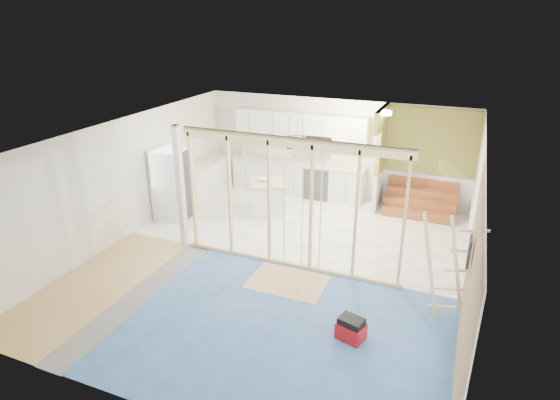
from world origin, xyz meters
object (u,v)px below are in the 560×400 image
at_px(island, 268,198).
at_px(toolbox, 351,330).
at_px(ladder, 447,270).
at_px(fridge, 173,185).

distance_m(island, toolbox, 4.97).
distance_m(island, ladder, 5.18).
bearing_deg(fridge, ladder, -17.31).
height_order(toolbox, ladder, ladder).
xyz_separation_m(fridge, toolbox, (5.06, -2.82, -0.67)).
relative_size(fridge, island, 1.50).
bearing_deg(island, fridge, -176.46).
bearing_deg(toolbox, island, 143.78).
bearing_deg(fridge, island, 27.09).
height_order(fridge, toolbox, fridge).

